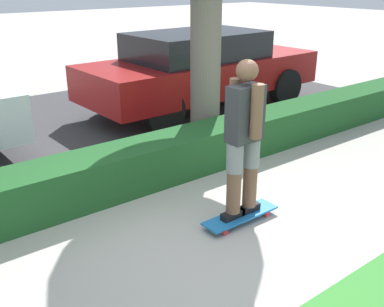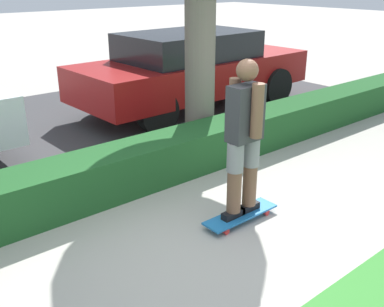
% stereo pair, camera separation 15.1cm
% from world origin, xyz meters
% --- Properties ---
extents(ground_plane, '(60.00, 60.00, 0.00)m').
position_xyz_m(ground_plane, '(0.00, 0.00, 0.00)').
color(ground_plane, '#ADA89E').
extents(street_asphalt, '(12.89, 5.00, 0.01)m').
position_xyz_m(street_asphalt, '(0.00, 4.20, 0.00)').
color(street_asphalt, '#38383A').
rests_on(street_asphalt, ground_plane).
extents(hedge_row, '(12.89, 0.60, 0.52)m').
position_xyz_m(hedge_row, '(0.00, 1.60, 0.26)').
color(hedge_row, '#1E5123').
rests_on(hedge_row, ground_plane).
extents(skateboard, '(0.86, 0.24, 0.08)m').
position_xyz_m(skateboard, '(0.56, 0.22, 0.07)').
color(skateboard, '#1E6BAD').
rests_on(skateboard, ground_plane).
extents(skater_person, '(0.48, 0.41, 1.58)m').
position_xyz_m(skater_person, '(0.56, 0.22, 0.93)').
color(skater_person, black).
rests_on(skater_person, skateboard).
extents(parked_car_middle, '(4.64, 1.89, 1.42)m').
position_xyz_m(parked_car_middle, '(2.91, 3.81, 0.77)').
color(parked_car_middle, maroon).
rests_on(parked_car_middle, ground_plane).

